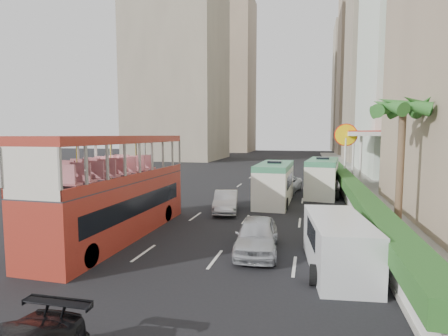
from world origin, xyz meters
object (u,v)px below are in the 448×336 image
(car_silver_lane_a, at_px, (226,212))
(panel_van_near, at_px, (338,244))
(minibus_far, at_px, (322,177))
(van_asset, at_px, (284,192))
(car_silver_lane_b, at_px, (257,252))
(palm_tree, at_px, (400,169))
(shell_station, at_px, (377,158))
(minibus_near, at_px, (274,183))
(double_decker_bus, at_px, (117,187))
(panel_van_far, at_px, (320,172))

(car_silver_lane_a, distance_m, panel_van_near, 10.90)
(car_silver_lane_a, height_order, minibus_far, minibus_far)
(van_asset, height_order, minibus_far, minibus_far)
(car_silver_lane_b, distance_m, palm_tree, 8.82)
(palm_tree, distance_m, shell_station, 19.14)
(minibus_near, bearing_deg, panel_van_near, -72.30)
(double_decker_bus, xyz_separation_m, van_asset, (7.15, 15.89, -2.53))
(minibus_near, distance_m, panel_van_near, 13.04)
(car_silver_lane_b, xyz_separation_m, minibus_far, (3.24, 15.79, 1.53))
(car_silver_lane_b, distance_m, panel_van_far, 24.11)
(car_silver_lane_a, distance_m, car_silver_lane_b, 8.10)
(double_decker_bus, bearing_deg, car_silver_lane_a, 59.75)
(double_decker_bus, relative_size, palm_tree, 1.72)
(minibus_far, bearing_deg, shell_station, 60.34)
(car_silver_lane_b, bearing_deg, panel_van_far, 77.44)
(car_silver_lane_b, xyz_separation_m, palm_tree, (6.67, 4.68, 3.38))
(van_asset, relative_size, palm_tree, 0.81)
(car_silver_lane_a, bearing_deg, palm_tree, -25.78)
(panel_van_near, relative_size, palm_tree, 0.78)
(double_decker_bus, bearing_deg, panel_van_far, 65.83)
(van_asset, xyz_separation_m, palm_tree, (6.65, -11.89, 3.38))
(car_silver_lane_b, xyz_separation_m, panel_van_far, (3.28, 23.86, 1.12))
(minibus_near, distance_m, panel_van_far, 13.16)
(minibus_far, height_order, shell_station, shell_station)
(car_silver_lane_a, xyz_separation_m, minibus_near, (2.81, 3.77, 1.50))
(panel_van_far, bearing_deg, palm_tree, -85.65)
(car_silver_lane_b, height_order, van_asset, car_silver_lane_b)
(car_silver_lane_a, height_order, van_asset, van_asset)
(panel_van_near, distance_m, palm_tree, 7.27)
(van_asset, xyz_separation_m, shell_station, (8.85, 7.11, 2.75))
(palm_tree, height_order, shell_station, palm_tree)
(car_silver_lane_a, height_order, minibus_near, minibus_near)
(car_silver_lane_a, xyz_separation_m, panel_van_far, (6.45, 16.41, 1.12))
(palm_tree, bearing_deg, van_asset, 119.24)
(double_decker_bus, distance_m, minibus_near, 12.57)
(car_silver_lane_b, height_order, panel_van_near, panel_van_near)
(panel_van_near, bearing_deg, double_decker_bus, 162.34)
(panel_van_far, distance_m, shell_station, 5.83)
(minibus_far, bearing_deg, van_asset, 172.44)
(minibus_near, xyz_separation_m, panel_van_near, (3.63, -12.51, -0.51))
(minibus_near, height_order, palm_tree, palm_tree)
(double_decker_bus, relative_size, shell_station, 1.38)
(shell_station, bearing_deg, panel_van_far, 178.10)
(van_asset, bearing_deg, palm_tree, -51.58)
(panel_van_far, bearing_deg, minibus_near, -111.76)
(minibus_near, distance_m, shell_station, 15.56)
(car_silver_lane_a, bearing_deg, minibus_far, 42.40)
(double_decker_bus, bearing_deg, panel_van_near, -10.72)
(double_decker_bus, height_order, palm_tree, palm_tree)
(minibus_near, bearing_deg, minibus_far, 53.29)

